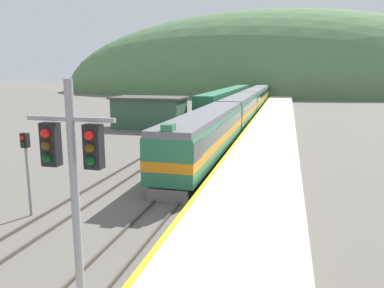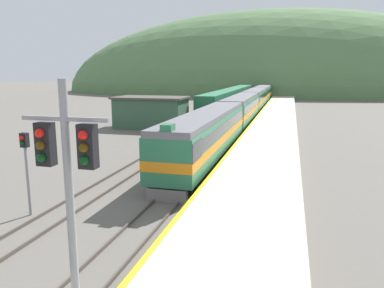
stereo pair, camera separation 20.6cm
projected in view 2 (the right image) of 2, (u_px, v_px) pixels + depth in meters
name	position (u px, v px, depth m)	size (l,w,h in m)	color
track_main	(257.00, 108.00, 74.68)	(1.52, 180.00, 0.16)	#4C443D
track_siding	(234.00, 107.00, 75.85)	(1.52, 180.00, 0.16)	#4C443D
platform	(276.00, 118.00, 54.48)	(5.42, 140.00, 0.99)	#BCB5A5
distant_hills	(272.00, 93.00, 130.58)	(152.56, 68.65, 55.62)	#517547
station_shed	(151.00, 112.00, 48.52)	(9.26, 5.47, 4.01)	#385B42
express_train_lead_car	(207.00, 135.00, 30.03)	(3.02, 21.24, 4.34)	black
carriage_second	(241.00, 109.00, 50.50)	(3.01, 19.62, 3.98)	black
carriage_third	(256.00, 99.00, 69.96)	(3.01, 19.62, 3.98)	black
carriage_fourth	(263.00, 93.00, 89.43)	(3.01, 19.62, 3.98)	black
siding_train	(231.00, 99.00, 72.27)	(2.90, 47.56, 3.99)	black
signal_mast_main	(68.00, 183.00, 8.73)	(2.20, 0.42, 6.96)	gray
signal_post_siding	(26.00, 157.00, 18.34)	(0.36, 0.42, 4.26)	gray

